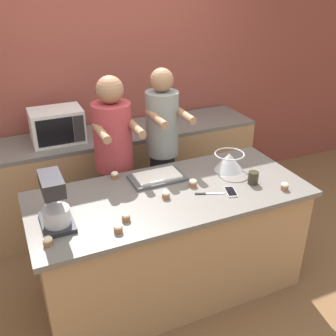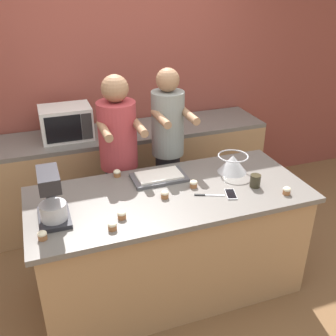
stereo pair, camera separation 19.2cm
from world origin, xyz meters
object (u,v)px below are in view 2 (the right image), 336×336
object	(u,v)px
cupcake_2	(165,194)
microwave_oven	(66,123)
cupcake_4	(117,173)
cupcake_3	(122,215)
cupcake_1	(42,235)
person_left	(120,164)
person_right	(168,155)
baking_tray	(159,177)
drinking_glass	(255,181)
cupcake_5	(194,184)
stand_mixer	(52,199)
knife	(207,195)
cell_phone	(231,194)
cupcake_6	(287,191)
mixing_bowl	(233,163)
cupcake_0	(112,226)

from	to	relation	value
cupcake_2	microwave_oven	bearing A→B (deg)	112.09
cupcake_4	cupcake_3	bearing A→B (deg)	-100.16
cupcake_1	cupcake_4	distance (m)	0.88
person_left	cupcake_3	xyz separation A→B (m)	(-0.18, -0.84, 0.06)
microwave_oven	cupcake_1	distance (m)	1.54
person_right	baking_tray	world-z (taller)	person_right
person_right	cupcake_3	size ratio (longest dim) A/B	28.60
drinking_glass	cupcake_5	xyz separation A→B (m)	(-0.44, 0.15, -0.02)
person_right	cupcake_4	distance (m)	0.58
cupcake_5	stand_mixer	bearing A→B (deg)	-175.00
cupcake_1	cupcake_5	bearing A→B (deg)	14.16
cupcake_1	cupcake_3	xyz separation A→B (m)	(0.50, 0.06, 0.00)
person_right	knife	size ratio (longest dim) A/B	7.87
person_left	microwave_oven	xyz separation A→B (m)	(-0.35, 0.59, 0.22)
cell_phone	drinking_glass	xyz separation A→B (m)	(0.23, 0.05, 0.04)
cupcake_2	cupcake_1	bearing A→B (deg)	-166.42
baking_tray	cupcake_6	size ratio (longest dim) A/B	7.26
baking_tray	cupcake_5	bearing A→B (deg)	-46.23
microwave_oven	drinking_glass	size ratio (longest dim) A/B	4.79
mixing_bowl	baking_tray	size ratio (longest dim) A/B	0.58
baking_tray	cupcake_5	distance (m)	0.29
microwave_oven	mixing_bowl	bearing A→B (deg)	-42.77
person_left	cell_phone	world-z (taller)	person_left
mixing_bowl	cupcake_2	bearing A→B (deg)	-162.53
cupcake_0	cupcake_5	bearing A→B (deg)	25.26
cupcake_0	cupcake_6	bearing A→B (deg)	0.17
stand_mixer	cupcake_4	world-z (taller)	stand_mixer
knife	microwave_oven	bearing A→B (deg)	121.19
mixing_bowl	knife	size ratio (longest dim) A/B	1.16
baking_tray	cupcake_4	bearing A→B (deg)	153.19
stand_mixer	cupcake_3	distance (m)	0.46
cupcake_2	cell_phone	bearing A→B (deg)	-14.78
stand_mixer	microwave_oven	world-z (taller)	stand_mixer
drinking_glass	cupcake_5	size ratio (longest dim) A/B	1.67
cupcake_0	cupcake_1	distance (m)	0.42
cupcake_5	cell_phone	bearing A→B (deg)	-43.00
microwave_oven	cupcake_0	distance (m)	1.55
drinking_glass	cupcake_2	distance (m)	0.70
cell_phone	cupcake_6	world-z (taller)	cupcake_6
knife	cupcake_0	world-z (taller)	cupcake_0
mixing_bowl	cupcake_5	world-z (taller)	mixing_bowl
person_left	cupcake_0	xyz separation A→B (m)	(-0.27, -0.95, 0.06)
stand_mixer	cupcake_1	world-z (taller)	stand_mixer
microwave_oven	cupcake_2	bearing A→B (deg)	-67.91
person_right	microwave_oven	bearing A→B (deg)	143.27
baking_tray	stand_mixer	bearing A→B (deg)	-159.89
cupcake_0	cupcake_6	distance (m)	1.29
cell_phone	stand_mixer	bearing A→B (deg)	175.07
knife	cupcake_5	bearing A→B (deg)	107.55
mixing_bowl	cupcake_6	distance (m)	0.50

